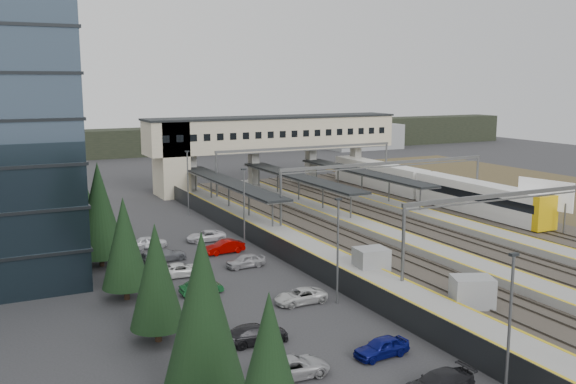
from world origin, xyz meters
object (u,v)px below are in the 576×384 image
relay_cabin_near (472,293)px  train (425,186)px  billboard (545,196)px  relay_cabin_far (371,262)px  footbridge (258,138)px

relay_cabin_near → train: size_ratio=0.08×
relay_cabin_near → train: (23.79, 35.40, 0.99)m
billboard → relay_cabin_far: bearing=-168.0°
relay_cabin_far → billboard: bearing=12.0°
relay_cabin_near → train: train is taller
footbridge → train: 26.50m
relay_cabin_far → footbridge: 46.92m
train → billboard: bearing=-86.9°
billboard → relay_cabin_near: bearing=-147.6°
relay_cabin_near → billboard: bearing=32.4°
relay_cabin_near → relay_cabin_far: size_ratio=1.21×
relay_cabin_near → relay_cabin_far: bearing=101.8°
relay_cabin_near → billboard: billboard is taller
relay_cabin_far → train: bearing=44.4°
relay_cabin_far → billboard: size_ratio=0.45×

